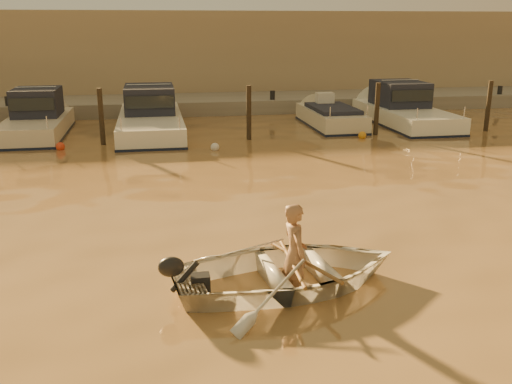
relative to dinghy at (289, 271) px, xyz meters
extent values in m
plane|color=#92633A|center=(1.64, -1.44, -0.28)|extent=(160.00, 160.00, 0.00)
imported|color=silver|center=(0.00, 0.00, 0.00)|extent=(4.13, 3.18, 0.79)
imported|color=#96694B|center=(0.10, 0.01, 0.28)|extent=(0.49, 0.67, 1.72)
cylinder|color=brown|center=(0.25, 0.03, 0.14)|extent=(0.74, 2.01, 0.13)
cylinder|color=brown|center=(0.05, 0.01, 0.14)|extent=(0.17, 2.10, 0.13)
cylinder|color=#2D2319|center=(-3.86, 12.36, 0.62)|extent=(0.18, 0.18, 2.20)
cylinder|color=#2D2319|center=(1.44, 12.36, 0.62)|extent=(0.18, 0.18, 2.20)
cylinder|color=#2D2319|center=(6.44, 12.36, 0.62)|extent=(0.18, 0.18, 2.20)
cylinder|color=#2D2319|center=(11.14, 12.36, 0.62)|extent=(0.18, 0.18, 2.20)
sphere|color=red|center=(-5.25, 11.78, -0.18)|extent=(0.30, 0.30, 0.30)
sphere|color=silver|center=(-0.02, 10.71, -0.18)|extent=(0.30, 0.30, 0.30)
sphere|color=orange|center=(5.71, 11.85, -0.18)|extent=(0.30, 0.30, 0.30)
sphere|color=silver|center=(9.29, 11.93, -0.18)|extent=(0.30, 0.30, 0.30)
cube|color=gray|center=(1.64, 20.06, -0.13)|extent=(52.00, 4.00, 1.00)
cube|color=#9E8466|center=(1.64, 25.56, 2.12)|extent=(46.00, 7.00, 4.80)
camera|label=1|loc=(-2.07, -8.35, 3.90)|focal=40.00mm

